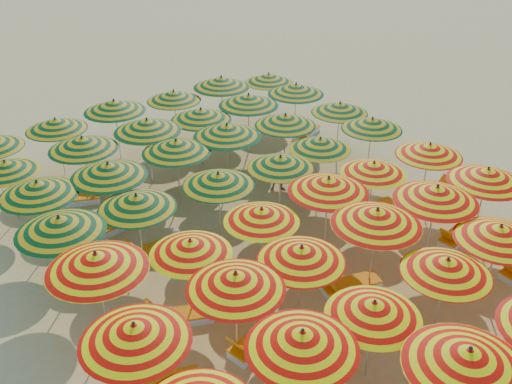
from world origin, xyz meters
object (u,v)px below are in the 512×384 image
Objects in this scene: umbrella_47 at (269,78)px; umbrella_41 at (296,89)px; umbrella_27 at (280,162)px; lounger_13 at (306,133)px; umbrella_9 at (447,266)px; umbrella_30 at (38,188)px; umbrella_21 at (328,185)px; umbrella_16 at (437,194)px; umbrella_29 at (372,124)px; umbrella_22 at (374,168)px; umbrella_35 at (340,108)px; umbrella_14 at (301,254)px; lounger_3 at (257,341)px; lounger_6 at (179,317)px; lounger_9 at (431,194)px; umbrella_33 at (227,131)px; umbrella_31 at (108,170)px; umbrella_45 at (174,96)px; umbrella_44 at (114,106)px; umbrella_20 at (262,215)px; umbrella_12 at (135,333)px; umbrella_43 at (56,124)px; umbrella_40 at (249,100)px; umbrella_15 at (377,217)px; umbrella_26 at (218,179)px; umbrella_25 at (137,202)px; lounger_4 at (349,285)px; umbrella_13 at (236,281)px; beachgoer_b at (280,172)px; umbrella_24 at (60,224)px; umbrella_10 at (500,233)px; umbrella_8 at (374,309)px; lounger_14 at (214,133)px; umbrella_36 at (6,167)px; umbrella_39 at (201,114)px; umbrella_46 at (221,82)px; umbrella_23 at (429,150)px; umbrella_7 at (302,340)px; lounger_5 at (458,235)px; umbrella_17 at (487,176)px; lounger_8 at (374,209)px; umbrella_19 at (191,247)px; lounger_10 at (156,249)px; lounger_7 at (247,275)px; beachgoer_a at (179,249)px; umbrella_2 at (468,359)px; umbrella_37 at (83,143)px; umbrella_38 at (147,126)px.

umbrella_41 is at bearing -96.00° from umbrella_47.
umbrella_27 reaches higher than lounger_13.
umbrella_9 is 11.60m from umbrella_30.
umbrella_21 is 1.00× the size of umbrella_30.
umbrella_29 is at bearing 63.26° from umbrella_16.
umbrella_22 is 0.77× the size of umbrella_35.
lounger_3 is at bearing -173.44° from umbrella_14.
lounger_9 is (10.52, 0.40, 0.00)m from lounger_6.
umbrella_33 is at bearing 96.50° from umbrella_27.
umbrella_16 is 9.86m from lounger_13.
umbrella_21 is at bearing -43.89° from umbrella_31.
umbrella_44 is at bearing 179.85° from umbrella_45.
lounger_9 is (7.55, -0.02, -1.85)m from umbrella_20.
umbrella_43 is at bearing 78.81° from umbrella_12.
umbrella_40 is (2.08, 4.80, 0.22)m from umbrella_27.
umbrella_26 is (-2.12, 4.56, -0.20)m from umbrella_15.
umbrella_25 is 1.60× the size of lounger_4.
umbrella_40 is 1.74× the size of lounger_9.
umbrella_13 is 6.79m from umbrella_16.
umbrella_25 is at bearing -136.48° from beachgoer_b.
umbrella_10 is at bearing -37.00° from umbrella_24.
umbrella_22 is 1.24× the size of lounger_13.
lounger_6 is (-2.66, 4.17, -1.87)m from umbrella_8.
lounger_14 is at bearing 60.59° from umbrella_13.
umbrella_8 is 1.06× the size of umbrella_26.
umbrella_39 is at bearing -1.63° from umbrella_36.
umbrella_35 reaches higher than lounger_6.
umbrella_46 is at bearing 66.47° from umbrella_14.
umbrella_23 is at bearing 59.61° from umbrella_10.
umbrella_7 reaches higher than lounger_5.
umbrella_17 reaches higher than lounger_8.
umbrella_31 reaches higher than lounger_4.
umbrella_19 is 0.85× the size of umbrella_21.
umbrella_20 is 1.06× the size of umbrella_45.
umbrella_46 reaches higher than umbrella_10.
umbrella_25 is 2.04m from lounger_10.
umbrella_40 is 8.83m from lounger_7.
lounger_9 is (3.10, -7.02, -2.12)m from umbrella_40.
lounger_5 is 2.66m from lounger_9.
umbrella_24 is at bearing 122.82° from umbrella_8.
beachgoer_a is (3.15, -5.65, -1.29)m from umbrella_36.
umbrella_14 is 1.15× the size of umbrella_47.
umbrella_26 is at bearing 87.12° from umbrella_8.
umbrella_2 is at bearing -70.81° from umbrella_36.
umbrella_37 is at bearing 90.87° from umbrella_13.
umbrella_37 is (0.13, 4.51, 0.09)m from umbrella_25.
umbrella_30 is at bearing -80.65° from lounger_3.
umbrella_37 reaches higher than umbrella_7.
umbrella_15 is 0.94× the size of umbrella_38.
umbrella_2 reaches higher than umbrella_26.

